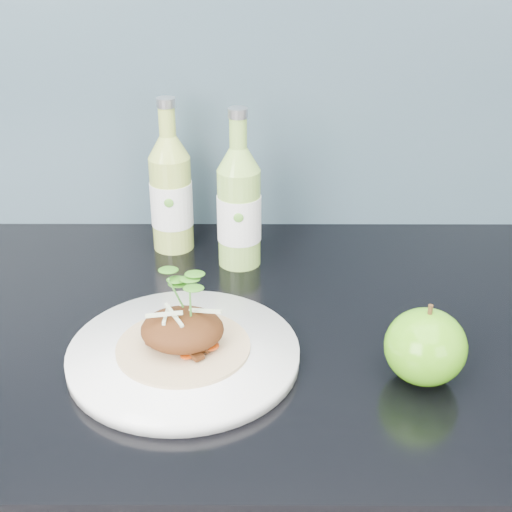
# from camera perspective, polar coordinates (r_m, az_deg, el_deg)

# --- Properties ---
(dinner_plate) EXTENTS (0.29, 0.29, 0.02)m
(dinner_plate) POSITION_cam_1_polar(r_m,az_deg,el_deg) (0.80, -5.80, -7.83)
(dinner_plate) COLOR white
(dinner_plate) RESTS_ON kitchen_counter
(pork_taco) EXTENTS (0.15, 0.15, 0.10)m
(pork_taco) POSITION_cam_1_polar(r_m,az_deg,el_deg) (0.78, -5.92, -5.65)
(pork_taco) COLOR tan
(pork_taco) RESTS_ON dinner_plate
(green_apple) EXTENTS (0.10, 0.10, 0.09)m
(green_apple) POSITION_cam_1_polar(r_m,az_deg,el_deg) (0.77, 13.40, -7.07)
(green_apple) COLOR #4F9710
(green_apple) RESTS_ON kitchen_counter
(cider_bottle_left) EXTENTS (0.06, 0.06, 0.22)m
(cider_bottle_left) POSITION_cam_1_polar(r_m,az_deg,el_deg) (1.02, -6.81, 4.99)
(cider_bottle_left) COLOR #A8C050
(cider_bottle_left) RESTS_ON kitchen_counter
(cider_bottle_right) EXTENTS (0.07, 0.07, 0.22)m
(cider_bottle_right) POSITION_cam_1_polar(r_m,az_deg,el_deg) (0.97, -1.37, 3.91)
(cider_bottle_right) COLOR #8FC150
(cider_bottle_right) RESTS_ON kitchen_counter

